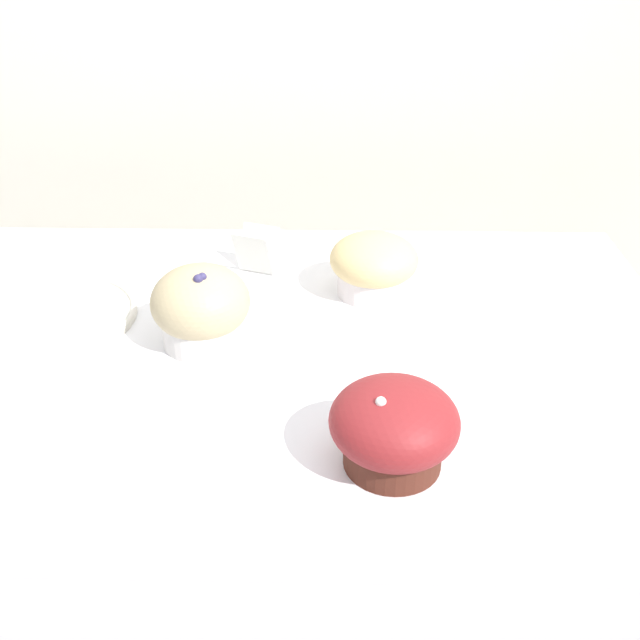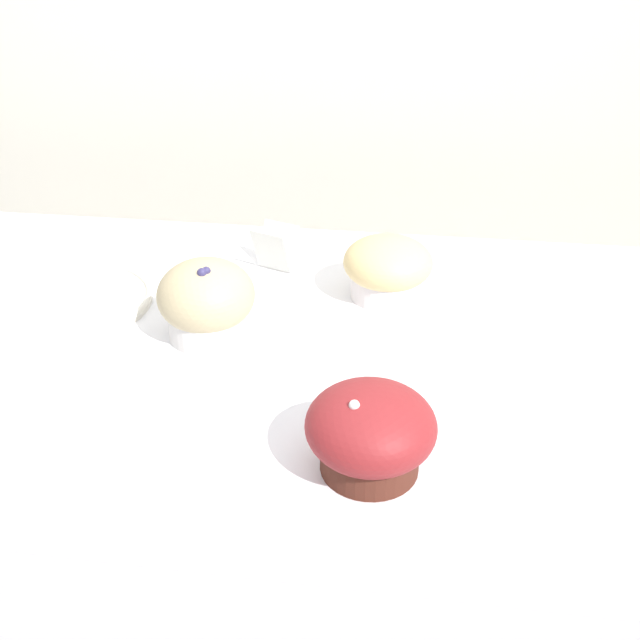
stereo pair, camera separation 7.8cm
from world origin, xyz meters
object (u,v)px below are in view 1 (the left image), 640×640
object	(u,v)px
muffin_back_left	(374,265)
muffin_back_right	(201,308)
muffin_front_center	(394,428)
serving_plate	(48,316)

from	to	relation	value
muffin_back_left	muffin_back_right	world-z (taller)	muffin_back_right
muffin_front_center	serving_plate	world-z (taller)	muffin_front_center
muffin_back_left	muffin_back_right	xyz separation A→B (m)	(-0.19, -0.12, 0.01)
muffin_back_left	muffin_back_right	bearing A→B (deg)	-147.87
muffin_back_left	serving_plate	distance (m)	0.39
muffin_front_center	serving_plate	xyz separation A→B (m)	(-0.39, 0.24, -0.03)
serving_plate	muffin_back_left	bearing A→B (deg)	10.88
muffin_front_center	muffin_back_right	size ratio (longest dim) A/B	1.04
muffin_back_left	muffin_front_center	bearing A→B (deg)	-89.24
muffin_front_center	muffin_back_right	xyz separation A→B (m)	(-0.20, 0.20, 0.00)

